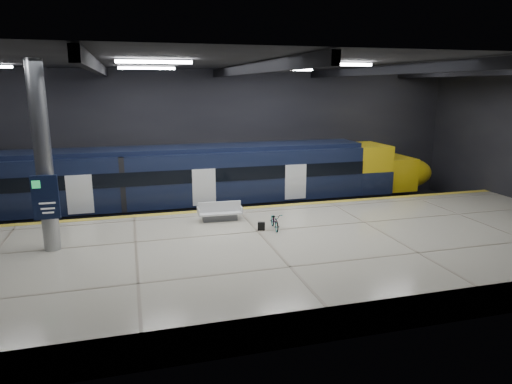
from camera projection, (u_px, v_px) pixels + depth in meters
name	position (u px, v px, depth m)	size (l,w,h in m)	color
ground	(252.00, 248.00, 20.39)	(30.00, 30.00, 0.00)	black
room_shell	(251.00, 119.00, 19.09)	(30.10, 16.10, 8.05)	black
platform	(268.00, 256.00, 17.92)	(30.00, 11.00, 1.10)	beige
safety_strip	(237.00, 209.00, 22.72)	(30.00, 0.40, 0.01)	gold
rails	(226.00, 214.00, 25.53)	(30.00, 1.52, 0.16)	gray
train	(177.00, 182.00, 24.39)	(29.40, 2.84, 3.79)	black
bench	(220.00, 214.00, 20.70)	(2.02, 0.90, 0.88)	#595B60
bicycle	(275.00, 221.00, 19.42)	(0.48, 1.37, 0.72)	#99999E
pannier_bag	(261.00, 226.00, 19.30)	(0.30, 0.18, 0.35)	black
info_column	(44.00, 161.00, 16.32)	(0.90, 0.78, 6.90)	#9EA0A5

